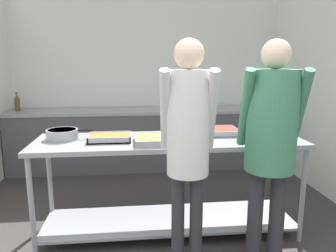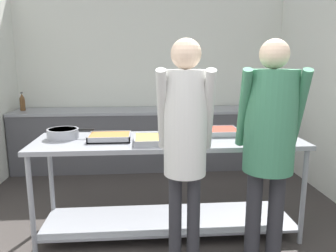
# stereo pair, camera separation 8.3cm
# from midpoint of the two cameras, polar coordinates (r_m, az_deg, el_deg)

# --- Properties ---
(wall_rear) EXTENTS (4.22, 0.06, 2.65)m
(wall_rear) POSITION_cam_midpoint_polar(r_m,az_deg,el_deg) (5.24, -2.40, 8.18)
(wall_rear) COLOR silver
(wall_rear) RESTS_ON ground_plane
(back_counter) EXTENTS (4.06, 0.65, 0.90)m
(back_counter) POSITION_cam_midpoint_polar(r_m,az_deg,el_deg) (5.00, -2.17, -2.14)
(back_counter) COLOR #4C4C51
(back_counter) RESTS_ON ground_plane
(serving_counter) EXTENTS (2.41, 0.70, 0.91)m
(serving_counter) POSITION_cam_midpoint_polar(r_m,az_deg,el_deg) (3.06, 0.94, -7.65)
(serving_counter) COLOR gray
(serving_counter) RESTS_ON ground_plane
(sauce_pan) EXTENTS (0.42, 0.28, 0.09)m
(sauce_pan) POSITION_cam_midpoint_polar(r_m,az_deg,el_deg) (3.12, -17.07, -1.21)
(sauce_pan) COLOR gray
(sauce_pan) RESTS_ON serving_counter
(serving_tray_vegetables) EXTENTS (0.37, 0.28, 0.05)m
(serving_tray_vegetables) POSITION_cam_midpoint_polar(r_m,az_deg,el_deg) (2.97, -9.31, -1.94)
(serving_tray_vegetables) COLOR gray
(serving_tray_vegetables) RESTS_ON serving_counter
(serving_tray_roast) EXTENTS (0.47, 0.34, 0.05)m
(serving_tray_roast) POSITION_cam_midpoint_polar(r_m,az_deg,el_deg) (2.84, -0.36, -2.42)
(serving_tray_roast) COLOR gray
(serving_tray_roast) RESTS_ON serving_counter
(serving_tray_greens) EXTENTS (0.49, 0.33, 0.05)m
(serving_tray_greens) POSITION_cam_midpoint_polar(r_m,az_deg,el_deg) (3.19, 8.51, -1.00)
(serving_tray_greens) COLOR gray
(serving_tray_greens) RESTS_ON serving_counter
(plate_stack) EXTENTS (0.24, 0.24, 0.06)m
(plate_stack) POSITION_cam_midpoint_polar(r_m,az_deg,el_deg) (3.33, 15.13, -0.68)
(plate_stack) COLOR white
(plate_stack) RESTS_ON serving_counter
(broccoli_bowl) EXTENTS (0.18, 0.18, 0.09)m
(broccoli_bowl) POSITION_cam_midpoint_polar(r_m,az_deg,el_deg) (3.46, 18.73, -0.35)
(broccoli_bowl) COLOR silver
(broccoli_bowl) RESTS_ON serving_counter
(guest_serving_left) EXTENTS (0.43, 0.38, 1.76)m
(guest_serving_left) POSITION_cam_midpoint_polar(r_m,az_deg,el_deg) (2.32, 4.04, -1.21)
(guest_serving_left) COLOR #2D2D33
(guest_serving_left) RESTS_ON ground_plane
(guest_serving_right) EXTENTS (0.51, 0.41, 1.76)m
(guest_serving_right) POSITION_cam_midpoint_polar(r_m,az_deg,el_deg) (2.51, 18.17, -1.27)
(guest_serving_right) COLOR #2D2D33
(guest_serving_right) RESTS_ON ground_plane
(water_bottle) EXTENTS (0.07, 0.07, 0.27)m
(water_bottle) POSITION_cam_midpoint_polar(r_m,az_deg,el_deg) (5.21, -23.61, 3.82)
(water_bottle) COLOR brown
(water_bottle) RESTS_ON back_counter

